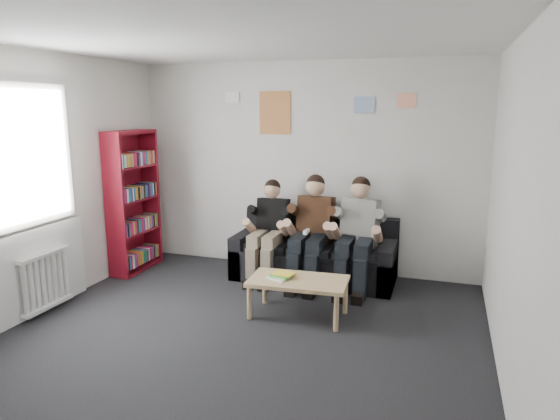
% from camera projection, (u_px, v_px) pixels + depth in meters
% --- Properties ---
extents(room_shell, '(5.00, 5.00, 5.00)m').
position_uv_depth(room_shell, '(223.00, 202.00, 4.15)').
color(room_shell, black).
rests_on(room_shell, ground).
extents(sofa, '(1.99, 0.81, 0.77)m').
position_uv_depth(sofa, '(315.00, 257.00, 6.27)').
color(sofa, black).
rests_on(sofa, ground).
extents(bookshelf, '(0.28, 0.83, 1.84)m').
position_uv_depth(bookshelf, '(134.00, 202.00, 6.49)').
color(bookshelf, maroon).
rests_on(bookshelf, ground).
extents(coffee_table, '(1.00, 0.55, 0.40)m').
position_uv_depth(coffee_table, '(298.00, 284.00, 5.10)').
color(coffee_table, tan).
rests_on(coffee_table, ground).
extents(game_cases, '(0.25, 0.21, 0.05)m').
position_uv_depth(game_cases, '(281.00, 276.00, 5.13)').
color(game_cases, white).
rests_on(game_cases, coffee_table).
extents(person_left, '(0.38, 0.82, 1.24)m').
position_uv_depth(person_left, '(268.00, 231.00, 6.19)').
color(person_left, black).
rests_on(person_left, sofa).
extents(person_middle, '(0.43, 0.91, 1.32)m').
position_uv_depth(person_middle, '(311.00, 232.00, 6.01)').
color(person_middle, '#482518').
rests_on(person_middle, sofa).
extents(person_right, '(0.43, 0.91, 1.32)m').
position_uv_depth(person_right, '(357.00, 236.00, 5.84)').
color(person_right, white).
rests_on(person_right, sofa).
extents(radiator, '(0.10, 0.64, 0.60)m').
position_uv_depth(radiator, '(46.00, 280.00, 5.21)').
color(radiator, white).
rests_on(radiator, ground).
extents(window, '(0.05, 1.30, 2.36)m').
position_uv_depth(window, '(34.00, 216.00, 5.10)').
color(window, white).
rests_on(window, room_shell).
extents(poster_large, '(0.42, 0.01, 0.55)m').
position_uv_depth(poster_large, '(275.00, 113.00, 6.45)').
color(poster_large, gold).
rests_on(poster_large, room_shell).
extents(poster_blue, '(0.25, 0.01, 0.20)m').
position_uv_depth(poster_blue, '(364.00, 105.00, 6.07)').
color(poster_blue, '#3B79C9').
rests_on(poster_blue, room_shell).
extents(poster_pink, '(0.22, 0.01, 0.18)m').
position_uv_depth(poster_pink, '(407.00, 101.00, 5.90)').
color(poster_pink, '#D843A1').
rests_on(poster_pink, room_shell).
extents(poster_sign, '(0.20, 0.01, 0.14)m').
position_uv_depth(poster_sign, '(232.00, 97.00, 6.59)').
color(poster_sign, white).
rests_on(poster_sign, room_shell).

